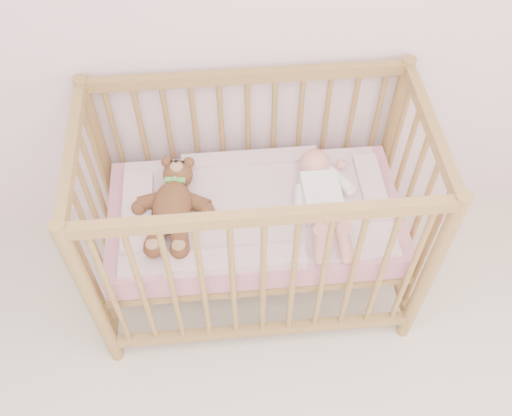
{
  "coord_description": "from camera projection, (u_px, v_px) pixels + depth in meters",
  "views": [
    {
      "loc": [
        -0.04,
        0.16,
        2.43
      ],
      "look_at": [
        0.08,
        1.55,
        0.62
      ],
      "focal_mm": 40.0,
      "sensor_mm": 36.0,
      "label": 1
    }
  ],
  "objects": [
    {
      "name": "mattress",
      "position": [
        255.0,
        218.0,
        2.42
      ],
      "size": [
        1.22,
        0.62,
        0.13
      ],
      "primitive_type": "cube",
      "color": "pink",
      "rests_on": "crib"
    },
    {
      "name": "blanket",
      "position": [
        255.0,
        207.0,
        2.36
      ],
      "size": [
        1.1,
        0.58,
        0.06
      ],
      "primitive_type": null,
      "color": "pink",
      "rests_on": "mattress"
    },
    {
      "name": "teddy_bear",
      "position": [
        172.0,
        204.0,
        2.26
      ],
      "size": [
        0.41,
        0.54,
        0.14
      ],
      "primitive_type": null,
      "rotation": [
        0.0,
        0.0,
        -0.13
      ],
      "color": "brown",
      "rests_on": "blanket"
    },
    {
      "name": "crib",
      "position": [
        255.0,
        216.0,
        2.41
      ],
      "size": [
        1.36,
        0.76,
        1.0
      ],
      "primitive_type": null,
      "color": "#A48245",
      "rests_on": "floor"
    },
    {
      "name": "baby",
      "position": [
        322.0,
        195.0,
        2.3
      ],
      "size": [
        0.29,
        0.59,
        0.14
      ],
      "primitive_type": null,
      "rotation": [
        0.0,
        0.0,
        0.01
      ],
      "color": "white",
      "rests_on": "blanket"
    }
  ]
}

